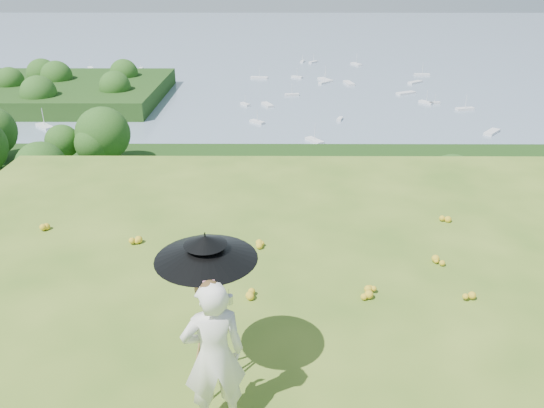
{
  "coord_description": "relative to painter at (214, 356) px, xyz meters",
  "views": [
    {
      "loc": [
        -0.32,
        -6.11,
        4.63
      ],
      "look_at": [
        -0.36,
        1.22,
        1.27
      ],
      "focal_mm": 35.0,
      "sensor_mm": 36.0,
      "label": 1
    }
  ],
  "objects": [
    {
      "name": "wildflowers",
      "position": [
        0.94,
        2.03,
        -0.85
      ],
      "size": [
        10.0,
        10.5,
        0.12
      ],
      "primitive_type": null,
      "color": "gold",
      "rests_on": "ground"
    },
    {
      "name": "field_easel",
      "position": [
        -0.1,
        0.6,
        -0.09
      ],
      "size": [
        0.77,
        0.77,
        1.64
      ],
      "primitive_type": null,
      "rotation": [
        0.0,
        0.0,
        0.27
      ],
      "color": "#9F7542",
      "rests_on": "ground"
    },
    {
      "name": "ground",
      "position": [
        0.94,
        1.78,
        -0.91
      ],
      "size": [
        14.0,
        14.0,
        0.0
      ],
      "primitive_type": "plane",
      "color": "#3F661D",
      "rests_on": "ground"
    },
    {
      "name": "forest_slope",
      "position": [
        0.94,
        36.78,
        -29.91
      ],
      "size": [
        140.0,
        56.0,
        22.0
      ],
      "primitive_type": "cube",
      "color": "#13330E",
      "rests_on": "bay_water"
    },
    {
      "name": "moored_boats",
      "position": [
        -11.56,
        162.78,
        -34.56
      ],
      "size": [
        140.0,
        140.0,
        0.7
      ],
      "primitive_type": null,
      "color": "silver",
      "rests_on": "bay_water"
    },
    {
      "name": "sun_umbrella",
      "position": [
        -0.11,
        0.63,
        0.77
      ],
      "size": [
        1.44,
        1.44,
        0.67
      ],
      "primitive_type": null,
      "rotation": [
        0.0,
        0.0,
        0.34
      ],
      "color": "black",
      "rests_on": "field_easel"
    },
    {
      "name": "bay_water",
      "position": [
        0.94,
        241.78,
        -34.91
      ],
      "size": [
        700.0,
        700.0,
        0.0
      ],
      "primitive_type": "plane",
      "color": "slate",
      "rests_on": "ground"
    },
    {
      "name": "shoreline_tier",
      "position": [
        0.94,
        76.78,
        -36.91
      ],
      "size": [
        170.0,
        28.0,
        8.0
      ],
      "primitive_type": "cube",
      "color": "slate",
      "rests_on": "bay_water"
    },
    {
      "name": "slope_trees",
      "position": [
        0.94,
        36.78,
        -15.91
      ],
      "size": [
        110.0,
        50.0,
        6.0
      ],
      "primitive_type": null,
      "color": "#144414",
      "rests_on": "forest_slope"
    },
    {
      "name": "harbor_town",
      "position": [
        0.94,
        76.78,
        -30.41
      ],
      "size": [
        110.0,
        22.0,
        5.0
      ],
      "primitive_type": null,
      "color": "silver",
      "rests_on": "shoreline_tier"
    },
    {
      "name": "peninsula",
      "position": [
        -74.06,
        156.78,
        -29.91
      ],
      "size": [
        90.0,
        60.0,
        12.0
      ],
      "primitive_type": null,
      "color": "#13330E",
      "rests_on": "bay_water"
    },
    {
      "name": "painter_cap",
      "position": [
        0.0,
        0.0,
        0.85
      ],
      "size": [
        0.25,
        0.28,
        0.1
      ],
      "primitive_type": null,
      "rotation": [
        0.0,
        0.0,
        0.23
      ],
      "color": "#C16A78",
      "rests_on": "painter"
    },
    {
      "name": "painter",
      "position": [
        0.0,
        0.0,
        0.0
      ],
      "size": [
        0.75,
        0.59,
        1.81
      ],
      "primitive_type": "imported",
      "rotation": [
        0.0,
        0.0,
        3.4
      ],
      "color": "white",
      "rests_on": "ground"
    }
  ]
}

